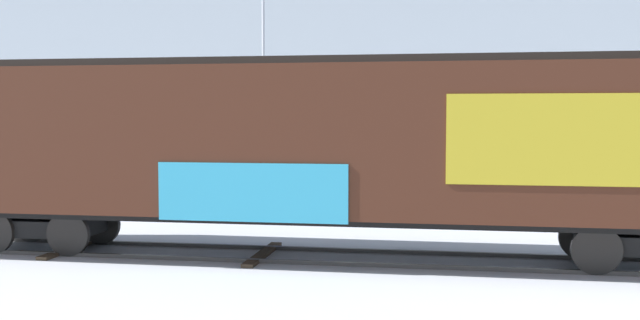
{
  "coord_description": "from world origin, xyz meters",
  "views": [
    {
      "loc": [
        2.27,
        -14.78,
        2.93
      ],
      "look_at": [
        0.78,
        1.14,
        1.94
      ],
      "focal_mm": 41.06,
      "sensor_mm": 36.0,
      "label": 1
    }
  ],
  "objects": [
    {
      "name": "flagpole",
      "position": [
        -2.41,
        13.64,
        5.69
      ],
      "size": [
        1.34,
        0.61,
        9.27
      ],
      "color": "silver",
      "rests_on": "ground_plane"
    },
    {
      "name": "parked_car_blue",
      "position": [
        -1.56,
        6.36,
        0.86
      ],
      "size": [
        4.68,
        2.41,
        1.75
      ],
      "color": "navy",
      "rests_on": "ground_plane"
    },
    {
      "name": "track",
      "position": [
        1.15,
        -0.02,
        0.04
      ],
      "size": [
        59.94,
        6.13,
        0.08
      ],
      "color": "#4C4742",
      "rests_on": "ground_plane"
    },
    {
      "name": "ground_plane",
      "position": [
        0.0,
        0.0,
        0.0
      ],
      "size": [
        260.0,
        260.0,
        0.0
      ],
      "primitive_type": "plane",
      "color": "silver"
    },
    {
      "name": "parked_car_white",
      "position": [
        4.14,
        6.24,
        0.85
      ],
      "size": [
        4.65,
        2.19,
        1.67
      ],
      "color": "silver",
      "rests_on": "ground_plane"
    },
    {
      "name": "freight_car",
      "position": [
        0.94,
        -0.0,
        2.36
      ],
      "size": [
        17.22,
        4.29,
        4.12
      ],
      "color": "#472316",
      "rests_on": "ground_plane"
    },
    {
      "name": "hillside",
      "position": [
        -0.03,
        65.18,
        6.7
      ],
      "size": [
        140.5,
        33.93,
        18.19
      ],
      "color": "silver",
      "rests_on": "ground_plane"
    }
  ]
}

